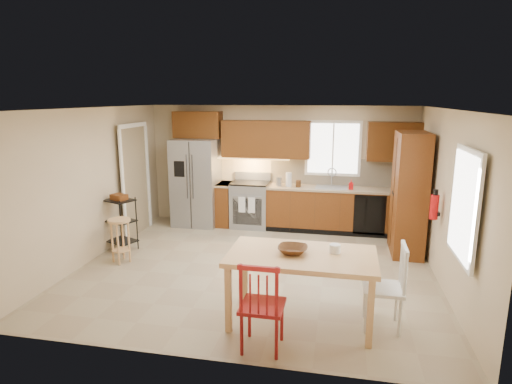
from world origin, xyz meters
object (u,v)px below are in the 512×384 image
object	(u,v)px
chair_red	(262,304)
chair_white	(383,287)
table_jar	(335,251)
pantry	(409,194)
dining_table	(301,288)
table_bowl	(293,254)
fire_extinguisher	(434,207)
utility_cart	(121,224)
bar_stool	(121,241)
refrigerator	(196,182)
range_stove	(250,205)
soap_bottle	(351,185)

from	to	relation	value
chair_red	chair_white	bearing A→B (deg)	29.00
chair_white	table_jar	size ratio (longest dim) A/B	6.18
chair_red	pantry	bearing A→B (deg)	60.98
dining_table	table_jar	bearing A→B (deg)	16.65
dining_table	table_bowl	distance (m)	0.45
fire_extinguisher	utility_cart	world-z (taller)	fire_extinguisher
table_bowl	bar_stool	world-z (taller)	table_bowl
fire_extinguisher	utility_cart	distance (m)	5.17
pantry	dining_table	size ratio (longest dim) A/B	1.21
refrigerator	table_bowl	size ratio (longest dim) A/B	5.17
refrigerator	table_jar	bearing A→B (deg)	-50.18
range_stove	table_jar	size ratio (longest dim) A/B	5.57
chair_red	table_jar	bearing A→B (deg)	46.80
chair_red	utility_cart	xyz separation A→B (m)	(-3.01, 2.52, -0.03)
chair_red	bar_stool	xyz separation A→B (m)	(-2.73, 1.97, -0.14)
range_stove	chair_red	size ratio (longest dim) A/B	0.90
fire_extinguisher	chair_red	size ratio (longest dim) A/B	0.35
pantry	utility_cart	bearing A→B (deg)	-170.35
refrigerator	range_stove	xyz separation A→B (m)	(1.15, 0.06, -0.45)
soap_bottle	chair_white	world-z (taller)	soap_bottle
dining_table	bar_stool	distance (m)	3.35
dining_table	table_bowl	bearing A→B (deg)	-179.30
range_stove	dining_table	bearing A→B (deg)	-69.10
table_bowl	bar_stool	xyz separation A→B (m)	(-2.97, 1.32, -0.49)
table_bowl	bar_stool	bearing A→B (deg)	156.02
utility_cart	pantry	bearing A→B (deg)	32.00
table_jar	bar_stool	xyz separation A→B (m)	(-3.46, 1.21, -0.52)
chair_white	table_bowl	size ratio (longest dim) A/B	2.90
dining_table	chair_white	distance (m)	0.96
table_bowl	utility_cart	bearing A→B (deg)	150.07
fire_extinguisher	bar_stool	world-z (taller)	fire_extinguisher
refrigerator	dining_table	size ratio (longest dim) A/B	1.05
chair_red	dining_table	bearing A→B (deg)	62.40
refrigerator	dining_table	bearing A→B (deg)	-54.84
refrigerator	pantry	distance (m)	4.23
pantry	table_bowl	bearing A→B (deg)	-121.75
pantry	fire_extinguisher	bearing A→B (deg)	-79.22
range_stove	bar_stool	xyz separation A→B (m)	(-1.66, -2.38, -0.09)
soap_bottle	utility_cart	world-z (taller)	soap_bottle
fire_extinguisher	bar_stool	xyz separation A→B (m)	(-4.84, -0.34, -0.73)
soap_bottle	chair_white	xyz separation A→B (m)	(0.33, -3.56, -0.49)
soap_bottle	bar_stool	distance (m)	4.39
pantry	dining_table	xyz separation A→B (m)	(-1.57, -2.71, -0.63)
chair_red	chair_white	size ratio (longest dim) A/B	1.00
refrigerator	dining_table	world-z (taller)	refrigerator
refrigerator	range_stove	distance (m)	1.24
fire_extinguisher	dining_table	xyz separation A→B (m)	(-1.77, -1.66, -0.68)
dining_table	utility_cart	xyz separation A→B (m)	(-3.36, 1.87, 0.06)
range_stove	utility_cart	distance (m)	2.67
dining_table	table_jar	distance (m)	0.61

